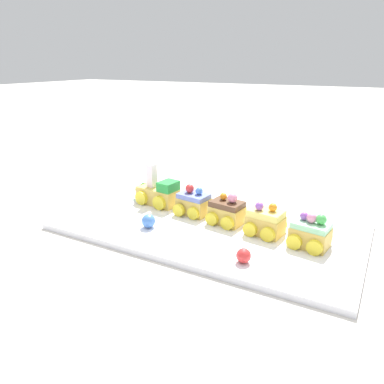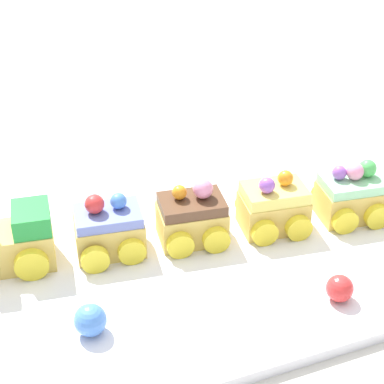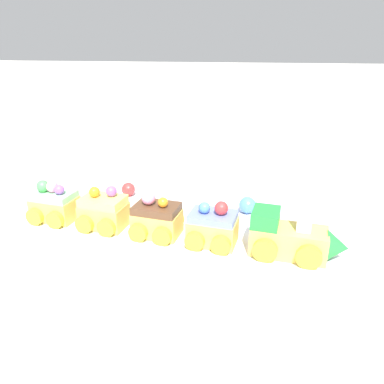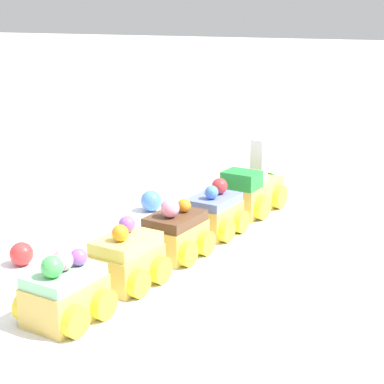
# 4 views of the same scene
# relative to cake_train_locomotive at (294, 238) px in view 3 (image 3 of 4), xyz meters

# --- Properties ---
(ground_plane) EXTENTS (10.00, 10.00, 0.00)m
(ground_plane) POSITION_rel_cake_train_locomotive_xyz_m (-0.16, 0.04, -0.04)
(ground_plane) COLOR beige
(display_board) EXTENTS (0.62, 0.34, 0.01)m
(display_board) POSITION_rel_cake_train_locomotive_xyz_m (-0.16, 0.04, -0.03)
(display_board) COLOR white
(display_board) RESTS_ON ground_plane
(cake_train_locomotive) EXTENTS (0.13, 0.08, 0.09)m
(cake_train_locomotive) POSITION_rel_cake_train_locomotive_xyz_m (0.00, 0.00, 0.00)
(cake_train_locomotive) COLOR #E0BC56
(cake_train_locomotive) RESTS_ON display_board
(cake_car_blueberry) EXTENTS (0.07, 0.07, 0.07)m
(cake_car_blueberry) POSITION_rel_cake_train_locomotive_xyz_m (-0.11, 0.01, -0.00)
(cake_car_blueberry) COLOR #E0BC56
(cake_car_blueberry) RESTS_ON display_board
(cake_car_chocolate) EXTENTS (0.07, 0.07, 0.07)m
(cake_car_chocolate) POSITION_rel_cake_train_locomotive_xyz_m (-0.20, 0.03, -0.00)
(cake_car_chocolate) COLOR #E0BC56
(cake_car_chocolate) RESTS_ON display_board
(cake_car_lemon) EXTENTS (0.07, 0.07, 0.07)m
(cake_car_lemon) POSITION_rel_cake_train_locomotive_xyz_m (-0.28, 0.04, -0.00)
(cake_car_lemon) COLOR #E0BC56
(cake_car_lemon) RESTS_ON display_board
(cake_car_mint) EXTENTS (0.07, 0.07, 0.07)m
(cake_car_mint) POSITION_rel_cake_train_locomotive_xyz_m (-0.37, 0.05, -0.00)
(cake_car_mint) COLOR #E0BC56
(cake_car_mint) RESTS_ON display_board
(gumball_red) EXTENTS (0.03, 0.03, 0.03)m
(gumball_red) POSITION_rel_cake_train_locomotive_xyz_m (-0.29, 0.16, -0.01)
(gumball_red) COLOR red
(gumball_red) RESTS_ON display_board
(gumball_blue) EXTENTS (0.03, 0.03, 0.03)m
(gumball_blue) POSITION_rel_cake_train_locomotive_xyz_m (-0.07, 0.12, -0.01)
(gumball_blue) COLOR #4C84E0
(gumball_blue) RESTS_ON display_board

